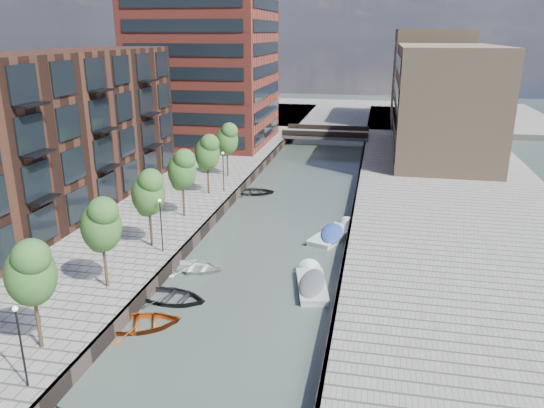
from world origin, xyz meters
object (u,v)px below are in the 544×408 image
(sloop_4, at_px, (254,194))
(car, at_px, (404,144))
(tree_6, at_px, (227,138))
(sloop_3, at_px, (194,270))
(bridge, at_px, (326,134))
(sloop_2, at_px, (142,327))
(motorboat_4, at_px, (311,283))
(sloop_1, at_px, (172,301))
(tree_2, at_px, (101,223))
(tree_5, at_px, (207,152))
(tree_1, at_px, (30,271))
(tree_4, at_px, (182,169))
(tree_3, at_px, (148,191))
(motorboat_3, at_px, (335,234))

(sloop_4, height_order, car, car)
(tree_6, bearing_deg, sloop_3, -80.16)
(bridge, bearing_deg, sloop_2, -95.03)
(motorboat_4, bearing_deg, car, 80.13)
(sloop_1, height_order, sloop_3, sloop_1)
(tree_2, xyz_separation_m, motorboat_4, (12.61, 4.59, -5.09))
(sloop_4, bearing_deg, tree_5, 126.80)
(tree_5, distance_m, sloop_1, 21.35)
(tree_1, distance_m, tree_4, 21.00)
(tree_4, relative_size, tree_6, 1.00)
(tree_6, distance_m, sloop_4, 7.17)
(tree_3, distance_m, tree_5, 14.00)
(sloop_2, height_order, car, car)
(bridge, relative_size, tree_4, 2.18)
(motorboat_4, bearing_deg, bridge, 94.76)
(tree_3, xyz_separation_m, car, (20.07, 40.49, -3.66))
(tree_4, bearing_deg, tree_6, 90.00)
(tree_1, height_order, tree_6, same)
(tree_2, relative_size, sloop_4, 1.33)
(sloop_1, distance_m, sloop_3, 4.65)
(sloop_4, bearing_deg, motorboat_3, -148.35)
(tree_4, height_order, sloop_3, tree_4)
(sloop_3, xyz_separation_m, motorboat_4, (8.68, -0.78, 0.22))
(tree_4, distance_m, sloop_4, 12.75)
(tree_4, xyz_separation_m, sloop_4, (3.75, 10.97, -5.31))
(sloop_3, distance_m, motorboat_4, 8.72)
(tree_2, height_order, motorboat_4, tree_2)
(tree_4, distance_m, tree_5, 7.00)
(tree_3, bearing_deg, car, 63.63)
(sloop_2, bearing_deg, tree_4, -11.97)
(motorboat_3, xyz_separation_m, motorboat_4, (-0.74, -9.51, -0.02))
(sloop_4, xyz_separation_m, motorboat_4, (8.86, -20.38, 0.22))
(tree_4, height_order, motorboat_4, tree_4)
(tree_3, bearing_deg, bridge, 79.75)
(tree_4, height_order, motorboat_3, tree_4)
(tree_3, distance_m, tree_6, 21.00)
(tree_5, height_order, sloop_2, tree_5)
(sloop_3, relative_size, motorboat_3, 0.72)
(tree_2, bearing_deg, tree_4, 90.00)
(sloop_3, distance_m, sloop_4, 19.60)
(motorboat_3, bearing_deg, tree_1, -122.33)
(tree_1, distance_m, tree_6, 35.00)
(motorboat_4, height_order, car, car)
(tree_5, relative_size, motorboat_3, 0.98)
(tree_5, relative_size, sloop_3, 1.35)
(tree_6, relative_size, sloop_4, 1.33)
(tree_2, distance_m, tree_3, 7.00)
(motorboat_4, bearing_deg, sloop_1, -155.70)
(tree_5, height_order, car, tree_5)
(tree_6, bearing_deg, sloop_4, -39.00)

